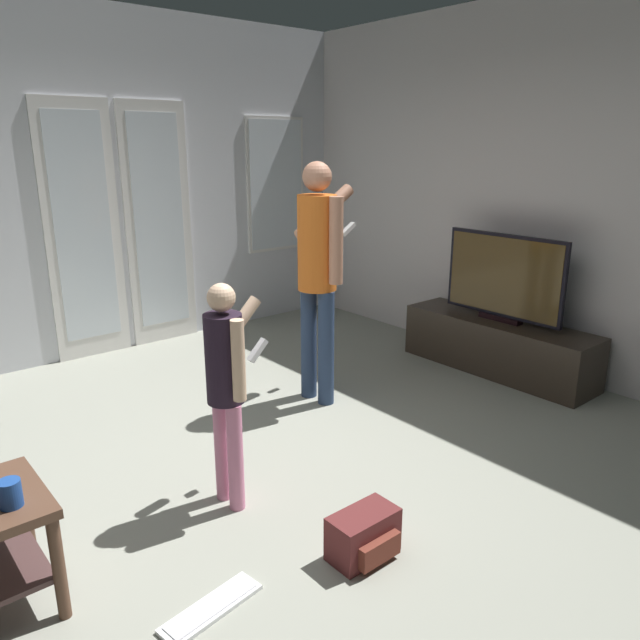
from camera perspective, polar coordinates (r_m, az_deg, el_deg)
ground_plane at (r=3.35m, az=-9.72°, el=-16.49°), size 6.10×5.43×0.02m
wall_back_with_doors at (r=5.37m, az=-24.55°, el=10.89°), size 6.10×0.09×2.90m
wall_right_plain at (r=5.04m, az=21.00°, el=11.31°), size 0.06×5.43×2.87m
tv_stand at (r=5.09m, az=16.49°, el=-2.36°), size 0.45×1.58×0.43m
flat_screen_tv at (r=4.94m, az=16.97°, el=3.86°), size 0.08×1.03×0.69m
person_adult at (r=4.14m, az=-0.12°, el=5.49°), size 0.68×0.49×1.68m
person_child at (r=2.99m, az=-8.81°, el=-5.29°), size 0.43×0.32×1.17m
backpack at (r=2.88m, az=4.21°, el=-19.63°), size 0.32×0.21×0.21m
loose_keyboard at (r=2.71m, az=-10.24°, el=-25.22°), size 0.45×0.19×0.02m
cup_near_edge at (r=2.61m, az=-27.24°, el=-14.38°), size 0.08×0.08×0.11m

